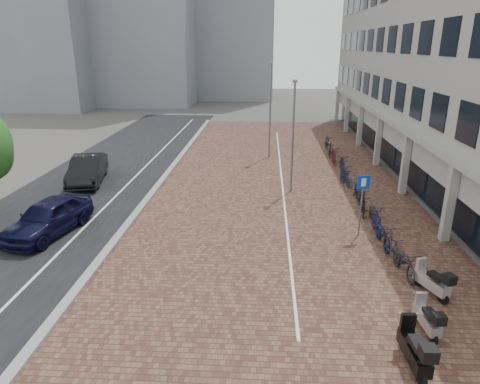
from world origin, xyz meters
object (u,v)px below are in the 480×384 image
(scooter_front, at_px, (432,280))
(scooter_back, at_px, (427,317))
(car_dark, at_px, (87,169))
(car_navy, at_px, (48,217))
(scooter_mid, at_px, (415,348))
(parking_sign, at_px, (362,195))

(scooter_front, bearing_deg, scooter_back, -135.44)
(car_dark, height_order, scooter_front, car_dark)
(scooter_front, bearing_deg, car_dark, 122.33)
(car_navy, bearing_deg, scooter_front, -2.45)
(scooter_front, relative_size, scooter_mid, 0.90)
(car_dark, bearing_deg, scooter_front, -46.64)
(scooter_front, xyz_separation_m, scooter_mid, (-1.68, -3.50, 0.06))
(car_navy, bearing_deg, scooter_mid, -16.99)
(car_navy, distance_m, parking_sign, 13.56)
(scooter_mid, bearing_deg, car_dark, 132.29)
(scooter_mid, relative_size, parking_sign, 0.65)
(scooter_mid, distance_m, parking_sign, 8.15)
(scooter_back, xyz_separation_m, parking_sign, (-0.61, 6.55, 1.37))
(car_navy, height_order, scooter_front, car_navy)
(scooter_mid, distance_m, scooter_back, 1.73)
(scooter_back, bearing_deg, parking_sign, 90.03)
(scooter_back, bearing_deg, scooter_front, 62.05)
(scooter_front, relative_size, parking_sign, 0.59)
(car_navy, bearing_deg, parking_sign, 14.90)
(scooter_front, distance_m, scooter_mid, 3.89)
(car_dark, height_order, scooter_mid, car_dark)
(scooter_back, bearing_deg, scooter_mid, -124.64)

